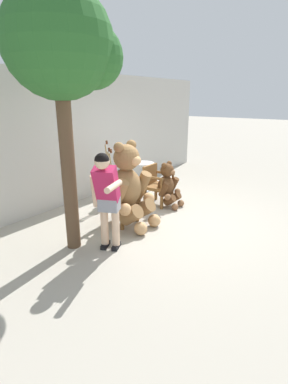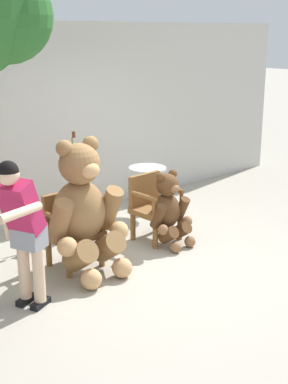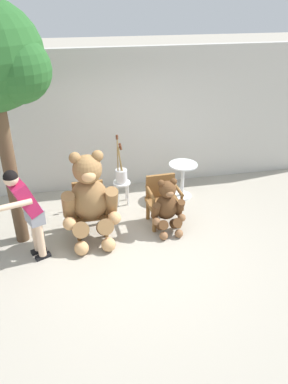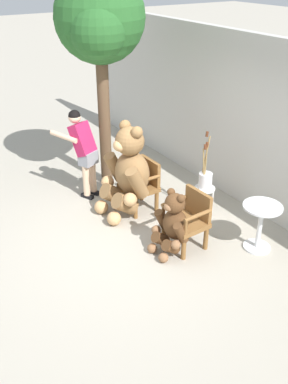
{
  "view_description": "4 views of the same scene",
  "coord_description": "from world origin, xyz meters",
  "px_view_note": "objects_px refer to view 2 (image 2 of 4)",
  "views": [
    {
      "loc": [
        -4.63,
        -2.73,
        2.27
      ],
      "look_at": [
        -0.31,
        0.4,
        0.58
      ],
      "focal_mm": 28.0,
      "sensor_mm": 36.0,
      "label": 1
    },
    {
      "loc": [
        -3.83,
        -4.23,
        2.67
      ],
      "look_at": [
        0.12,
        0.33,
        0.84
      ],
      "focal_mm": 50.0,
      "sensor_mm": 36.0,
      "label": 2
    },
    {
      "loc": [
        -0.85,
        -4.78,
        3.74
      ],
      "look_at": [
        0.22,
        0.36,
        0.87
      ],
      "focal_mm": 35.0,
      "sensor_mm": 36.0,
      "label": 3
    },
    {
      "loc": [
        4.72,
        -2.59,
        3.77
      ],
      "look_at": [
        0.33,
        0.18,
        0.92
      ],
      "focal_mm": 40.0,
      "sensor_mm": 36.0,
      "label": 4
    }
  ],
  "objects_px": {
    "teddy_bear_small": "(169,209)",
    "white_stool": "(80,208)",
    "person_visitor": "(22,222)",
    "teddy_bear_large": "(84,209)",
    "round_side_table": "(147,185)",
    "wooden_chair_right": "(153,205)",
    "wooden_chair_left": "(71,228)",
    "brush_bucket": "(80,188)"
  },
  "relations": [
    {
      "from": "teddy_bear_small",
      "to": "white_stool",
      "type": "bearing_deg",
      "value": 119.41
    },
    {
      "from": "person_visitor",
      "to": "teddy_bear_small",
      "type": "bearing_deg",
      "value": 7.79
    },
    {
      "from": "teddy_bear_large",
      "to": "round_side_table",
      "type": "height_order",
      "value": "teddy_bear_large"
    },
    {
      "from": "wooden_chair_right",
      "to": "teddy_bear_large",
      "type": "distance_m",
      "value": 1.34
    },
    {
      "from": "wooden_chair_right",
      "to": "teddy_bear_small",
      "type": "distance_m",
      "value": 0.29
    },
    {
      "from": "teddy_bear_large",
      "to": "teddy_bear_small",
      "type": "relative_size",
      "value": 1.59
    },
    {
      "from": "wooden_chair_right",
      "to": "round_side_table",
      "type": "height_order",
      "value": "wooden_chair_right"
    },
    {
      "from": "wooden_chair_left",
      "to": "white_stool",
      "type": "bearing_deg",
      "value": 49.98
    },
    {
      "from": "person_visitor",
      "to": "brush_bucket",
      "type": "bearing_deg",
      "value": 41.15
    },
    {
      "from": "teddy_bear_small",
      "to": "brush_bucket",
      "type": "bearing_deg",
      "value": 119.57
    },
    {
      "from": "wooden_chair_left",
      "to": "white_stool",
      "type": "relative_size",
      "value": 1.87
    },
    {
      "from": "wooden_chair_left",
      "to": "brush_bucket",
      "type": "bearing_deg",
      "value": 50.04
    },
    {
      "from": "teddy_bear_large",
      "to": "teddy_bear_small",
      "type": "xyz_separation_m",
      "value": [
        1.29,
        -0.03,
        -0.28
      ]
    },
    {
      "from": "white_stool",
      "to": "round_side_table",
      "type": "height_order",
      "value": "round_side_table"
    },
    {
      "from": "wooden_chair_right",
      "to": "wooden_chair_left",
      "type": "bearing_deg",
      "value": 180.0
    },
    {
      "from": "teddy_bear_large",
      "to": "wooden_chair_left",
      "type": "bearing_deg",
      "value": 90.62
    },
    {
      "from": "person_visitor",
      "to": "white_stool",
      "type": "distance_m",
      "value": 2.2
    },
    {
      "from": "teddy_bear_small",
      "to": "brush_bucket",
      "type": "height_order",
      "value": "brush_bucket"
    },
    {
      "from": "white_stool",
      "to": "teddy_bear_large",
      "type": "bearing_deg",
      "value": -122.15
    },
    {
      "from": "teddy_bear_large",
      "to": "person_visitor",
      "type": "xyz_separation_m",
      "value": [
        -0.93,
        -0.33,
        0.16
      ]
    },
    {
      "from": "person_visitor",
      "to": "round_side_table",
      "type": "height_order",
      "value": "person_visitor"
    },
    {
      "from": "wooden_chair_left",
      "to": "person_visitor",
      "type": "distance_m",
      "value": 1.2
    },
    {
      "from": "white_stool",
      "to": "brush_bucket",
      "type": "xyz_separation_m",
      "value": [
        -0.0,
        -0.0,
        0.28
      ]
    },
    {
      "from": "wooden_chair_left",
      "to": "round_side_table",
      "type": "xyz_separation_m",
      "value": [
        1.9,
        0.82,
        -0.01
      ]
    },
    {
      "from": "teddy_bear_small",
      "to": "round_side_table",
      "type": "xyz_separation_m",
      "value": [
        0.61,
        1.11,
        -0.03
      ]
    },
    {
      "from": "wooden_chair_right",
      "to": "person_visitor",
      "type": "xyz_separation_m",
      "value": [
        -2.22,
        -0.6,
        0.46
      ]
    },
    {
      "from": "teddy_bear_large",
      "to": "round_side_table",
      "type": "relative_size",
      "value": 2.16
    },
    {
      "from": "wooden_chair_right",
      "to": "teddy_bear_small",
      "type": "bearing_deg",
      "value": -88.89
    },
    {
      "from": "wooden_chair_right",
      "to": "teddy_bear_small",
      "type": "xyz_separation_m",
      "value": [
        0.01,
        -0.29,
        0.02
      ]
    },
    {
      "from": "teddy_bear_large",
      "to": "brush_bucket",
      "type": "bearing_deg",
      "value": 57.93
    },
    {
      "from": "wooden_chair_left",
      "to": "teddy_bear_large",
      "type": "bearing_deg",
      "value": -89.38
    },
    {
      "from": "brush_bucket",
      "to": "round_side_table",
      "type": "distance_m",
      "value": 1.24
    },
    {
      "from": "teddy_bear_small",
      "to": "person_visitor",
      "type": "height_order",
      "value": "person_visitor"
    },
    {
      "from": "wooden_chair_left",
      "to": "round_side_table",
      "type": "distance_m",
      "value": 2.07
    },
    {
      "from": "wooden_chair_left",
      "to": "brush_bucket",
      "type": "relative_size",
      "value": 0.9
    },
    {
      "from": "teddy_bear_large",
      "to": "round_side_table",
      "type": "xyz_separation_m",
      "value": [
        1.9,
        1.08,
        -0.31
      ]
    },
    {
      "from": "wooden_chair_left",
      "to": "person_visitor",
      "type": "bearing_deg",
      "value": -147.23
    },
    {
      "from": "round_side_table",
      "to": "white_stool",
      "type": "bearing_deg",
      "value": -179.22
    },
    {
      "from": "round_side_table",
      "to": "teddy_bear_large",
      "type": "bearing_deg",
      "value": -150.26
    },
    {
      "from": "wooden_chair_right",
      "to": "round_side_table",
      "type": "distance_m",
      "value": 1.02
    },
    {
      "from": "wooden_chair_left",
      "to": "round_side_table",
      "type": "height_order",
      "value": "wooden_chair_left"
    },
    {
      "from": "teddy_bear_large",
      "to": "person_visitor",
      "type": "bearing_deg",
      "value": -160.35
    }
  ]
}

